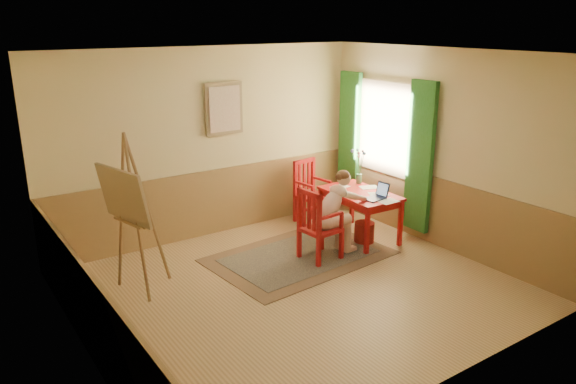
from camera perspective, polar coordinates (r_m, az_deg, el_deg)
room at (r=6.36m, az=0.95°, el=1.40°), size 5.04×4.54×2.84m
wainscot at (r=7.28m, az=-2.73°, el=-3.99°), size 5.00×4.50×1.00m
window at (r=8.71m, az=9.80°, el=5.17°), size 0.12×2.01×2.20m
wall_portrait at (r=8.22m, az=-6.61°, el=8.53°), size 0.60×0.05×0.76m
rug at (r=7.72m, az=1.19°, el=-6.63°), size 2.52×1.78×0.02m
table at (r=8.22m, az=7.42°, el=-0.61°), size 0.76×1.22×0.72m
chair_left at (r=7.45m, az=3.09°, el=-3.42°), size 0.50×0.48×1.02m
chair_back at (r=8.89m, az=2.36°, el=0.06°), size 0.50×0.52×1.01m
figure at (r=7.57m, az=4.83°, el=-1.86°), size 0.90×0.41×1.20m
laptop at (r=7.93m, az=9.18°, el=-0.35°), size 0.37×0.25×0.22m
papers at (r=8.20m, az=8.31°, el=-0.02°), size 0.66×1.14×0.00m
vase at (r=8.58m, az=7.31°, el=2.53°), size 0.19×0.28×0.55m
wastebasket at (r=8.22m, az=7.88°, el=-4.16°), size 0.38×0.38×0.31m
easel at (r=6.59m, az=-16.31°, el=-0.93°), size 0.74×0.88×1.96m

